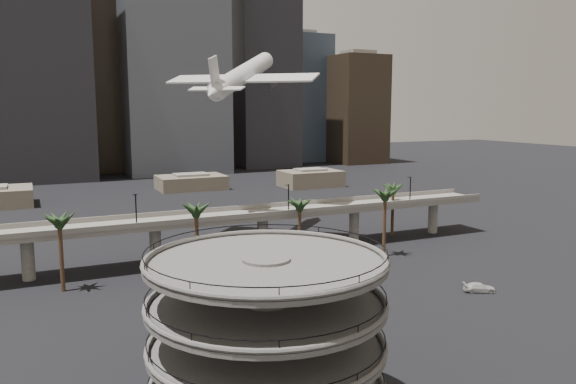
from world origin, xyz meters
name	(u,v)px	position (x,y,z in m)	size (l,w,h in m)	color
ground	(361,378)	(0.00, 0.00, 0.00)	(700.00, 700.00, 0.00)	black
parking_ramp	(267,326)	(-13.00, -4.00, 9.84)	(22.20, 22.20, 17.35)	#4F4C4A
overpass	(211,222)	(0.00, 55.00, 7.34)	(130.00, 9.30, 14.70)	#69655D
palm_trees	(281,204)	(11.58, 47.18, 11.30)	(76.40, 18.40, 14.00)	#4C3620
low_buildings	(154,186)	(6.89, 142.30, 2.86)	(135.00, 27.50, 6.80)	#66584B
skyline	(135,76)	(15.11, 217.08, 43.90)	(269.00, 86.00, 120.06)	gray
airborne_jet	(243,75)	(12.19, 68.63, 36.68)	(29.64, 31.15, 13.82)	silver
car_a	(280,314)	(-0.92, 20.01, 0.75)	(1.78, 4.43, 1.51)	maroon
car_b	(322,308)	(5.54, 19.19, 0.81)	(1.71, 4.90, 1.62)	black
car_c	(479,287)	(33.35, 16.92, 0.73)	(2.05, 5.04, 1.46)	silver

